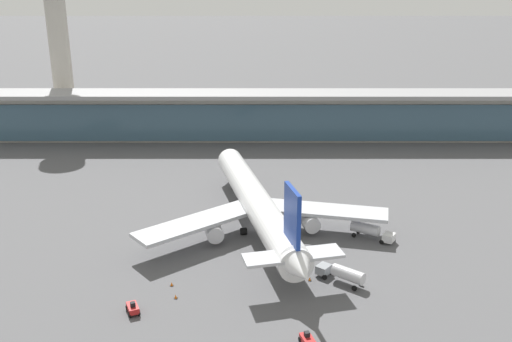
# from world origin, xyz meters

# --- Properties ---
(ground_plane) EXTENTS (1200.00, 1200.00, 0.00)m
(ground_plane) POSITION_xyz_m (0.00, 0.00, 0.00)
(ground_plane) COLOR #515154
(airliner_on_stand) EXTENTS (49.36, 65.24, 17.56)m
(airliner_on_stand) POSITION_xyz_m (0.39, -1.26, 5.53)
(airliner_on_stand) COLOR white
(airliner_on_stand) RESTS_ON ground
(service_truck_near_nose_red) EXTENTS (2.70, 3.30, 2.05)m
(service_truck_near_nose_red) POSITION_xyz_m (-18.71, -31.48, 0.87)
(service_truck_near_nose_red) COLOR #B21E1E
(service_truck_near_nose_red) RESTS_ON ground
(service_truck_under_wing_grey) EXTENTS (8.12, 7.14, 2.95)m
(service_truck_under_wing_grey) POSITION_xyz_m (14.59, -22.26, 1.71)
(service_truck_under_wing_grey) COLOR gray
(service_truck_under_wing_grey) RESTS_ON ground
(service_truck_mid_apron_red) EXTENTS (2.48, 3.24, 2.05)m
(service_truck_mid_apron_red) POSITION_xyz_m (7.28, -39.58, 0.87)
(service_truck_mid_apron_red) COLOR #B21E1E
(service_truck_mid_apron_red) RESTS_ON ground
(service_truck_by_tail_white) EXTENTS (8.49, 6.45, 2.95)m
(service_truck_by_tail_white) POSITION_xyz_m (22.43, -5.51, 1.71)
(service_truck_by_tail_white) COLOR silver
(service_truck_by_tail_white) RESTS_ON ground
(terminal_building) EXTENTS (183.60, 12.80, 15.20)m
(terminal_building) POSITION_xyz_m (0.00, 64.85, 7.87)
(terminal_building) COLOR #B2ADA3
(terminal_building) RESTS_ON ground
(control_tower) EXTENTS (12.00, 12.00, 57.62)m
(control_tower) POSITION_xyz_m (-62.33, 77.53, 31.57)
(control_tower) COLOR #B2ADA3
(control_tower) RESTS_ON ground
(safety_cone_alpha) EXTENTS (0.62, 0.62, 0.70)m
(safety_cone_alpha) POSITION_xyz_m (-12.73, -27.28, 0.32)
(safety_cone_alpha) COLOR orange
(safety_cone_alpha) RESTS_ON ground
(safety_cone_bravo) EXTENTS (0.62, 0.62, 0.70)m
(safety_cone_bravo) POSITION_xyz_m (-13.92, -23.40, 0.32)
(safety_cone_bravo) COLOR orange
(safety_cone_bravo) RESTS_ON ground
(safety_cone_charlie) EXTENTS (0.62, 0.62, 0.70)m
(safety_cone_charlie) POSITION_xyz_m (9.20, -21.67, 0.32)
(safety_cone_charlie) COLOR orange
(safety_cone_charlie) RESTS_ON ground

